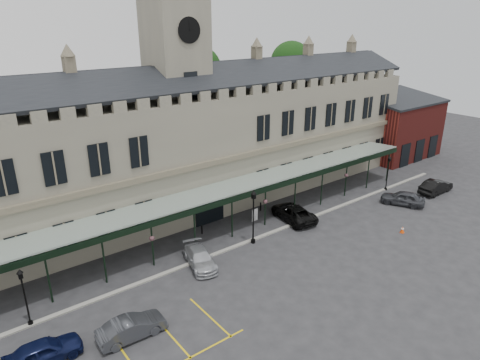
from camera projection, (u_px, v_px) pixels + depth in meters
ground at (285, 271)px, 34.36m from camera, size 140.00×140.00×0.00m
station_building at (181, 149)px, 43.83m from camera, size 60.00×10.36×17.30m
clock_tower at (177, 83)px, 41.54m from camera, size 5.60×5.60×24.80m
canopy at (230, 212)px, 39.03m from camera, size 50.00×4.10×4.30m
brick_annex at (396, 127)px, 61.88m from camera, size 12.40×8.36×9.23m
kerb at (243, 243)px, 38.41m from camera, size 60.00×0.40×0.12m
tree_behind_mid at (198, 71)px, 52.87m from camera, size 6.00×6.00×16.00m
tree_behind_right at (291, 63)px, 62.00m from camera, size 6.00×6.00×16.00m
lamp_post_left at (24, 293)px, 27.37m from camera, size 0.41×0.41×4.30m
lamp_post_mid at (253, 212)px, 37.54m from camera, size 0.48×0.48×5.12m
lamp_post_right at (388, 170)px, 49.56m from camera, size 0.40×0.40×4.20m
traffic_cone at (402, 230)px, 40.32m from camera, size 0.40×0.40×0.64m
sign_board at (255, 215)px, 42.60m from camera, size 0.74×0.11×1.27m
bollard_left at (202, 230)px, 40.11m from camera, size 0.15×0.15×0.82m
bollard_right at (260, 207)px, 44.92m from camera, size 0.16×0.16×0.91m
car_left_a at (44, 351)px, 25.03m from camera, size 4.43×1.91×1.49m
car_left_b at (132, 328)px, 26.97m from camera, size 4.40×1.68×1.43m
car_taxi at (200, 258)px, 34.88m from camera, size 3.07×5.02×1.36m
car_van at (293, 213)px, 42.78m from camera, size 3.37×5.85×1.53m
car_right_a at (403, 198)px, 46.23m from camera, size 3.68×4.89×1.55m
car_right_b at (436, 186)px, 49.33m from camera, size 4.85×1.70×1.60m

